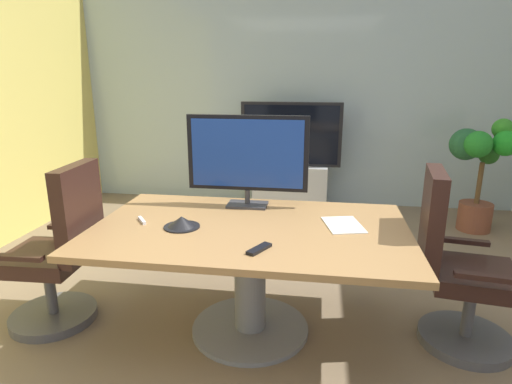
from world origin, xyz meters
The scene contains 12 objects.
ground_plane centered at (0.00, 0.00, 0.00)m, with size 7.30×7.30×0.00m, color #7A664C.
wall_back_glass_partition centered at (0.00, 3.15, 1.49)m, with size 5.49×0.10×2.98m, color #9EB2B7.
conference_table centered at (-0.08, 0.14, 0.54)m, with size 1.93×1.18×0.73m.
office_chair_left centered at (-1.33, 0.06, 0.46)m, with size 0.60×0.58×1.09m.
office_chair_right centered at (1.18, 0.22, 0.46)m, with size 0.62×0.60×1.09m.
tv_monitor centered at (-0.16, 0.56, 1.08)m, with size 0.84×0.18×0.64m.
wall_display_unit centered at (-0.02, 2.80, 0.44)m, with size 1.20×0.36×1.31m.
potted_plant centered at (1.97, 2.33, 0.73)m, with size 0.61×0.55×1.19m.
conference_phone centered at (-0.48, 0.06, 0.76)m, with size 0.22×0.22×0.07m.
remote_control centered at (0.03, -0.21, 0.73)m, with size 0.05×0.17×0.02m, color black.
whiteboard_marker centered at (-0.76, 0.12, 0.74)m, with size 0.13×0.02×0.02m, color silver.
paper_notepad centered at (0.49, 0.24, 0.73)m, with size 0.21×0.30×0.01m, color white.
Camera 1 is at (0.33, -2.26, 1.63)m, focal length 29.67 mm.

